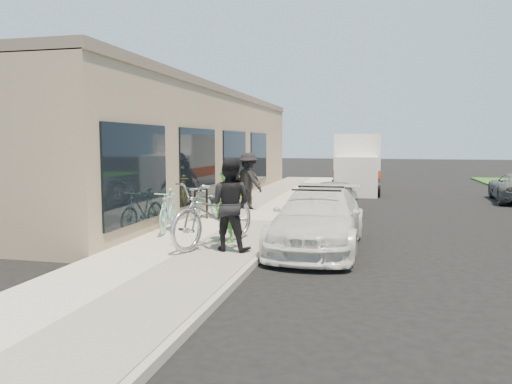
{
  "coord_description": "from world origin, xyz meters",
  "views": [
    {
      "loc": [
        1.7,
        -10.22,
        2.3
      ],
      "look_at": [
        -1.19,
        1.86,
        1.05
      ],
      "focal_mm": 35.0,
      "sensor_mm": 36.0,
      "label": 1
    }
  ],
  "objects_px": {
    "sedan_white": "(318,219)",
    "cruiser_bike_c": "(233,193)",
    "tandem_bike": "(215,214)",
    "sandwich_board": "(243,186)",
    "cruiser_bike_b": "(206,203)",
    "woman_rider": "(226,206)",
    "sedan_silver": "(331,199)",
    "man_standing": "(229,204)",
    "bike_rack": "(201,201)",
    "bystander_b": "(247,184)",
    "moving_truck": "(357,166)",
    "bystander_a": "(248,181)",
    "cruiser_bike_a": "(168,210)"
  },
  "relations": [
    {
      "from": "sedan_silver",
      "to": "man_standing",
      "type": "relative_size",
      "value": 1.84
    },
    {
      "from": "cruiser_bike_b",
      "to": "bystander_a",
      "type": "relative_size",
      "value": 0.88
    },
    {
      "from": "sedan_silver",
      "to": "bystander_b",
      "type": "distance_m",
      "value": 2.94
    },
    {
      "from": "sedan_white",
      "to": "man_standing",
      "type": "distance_m",
      "value": 2.09
    },
    {
      "from": "bike_rack",
      "to": "sedan_silver",
      "type": "bearing_deg",
      "value": 32.46
    },
    {
      "from": "cruiser_bike_b",
      "to": "woman_rider",
      "type": "bearing_deg",
      "value": -48.67
    },
    {
      "from": "man_standing",
      "to": "cruiser_bike_a",
      "type": "xyz_separation_m",
      "value": [
        -2.03,
        1.66,
        -0.41
      ]
    },
    {
      "from": "sedan_white",
      "to": "cruiser_bike_a",
      "type": "height_order",
      "value": "sedan_white"
    },
    {
      "from": "sandwich_board",
      "to": "cruiser_bike_b",
      "type": "height_order",
      "value": "sandwich_board"
    },
    {
      "from": "cruiser_bike_c",
      "to": "bystander_a",
      "type": "bearing_deg",
      "value": 69.91
    },
    {
      "from": "bystander_a",
      "to": "tandem_bike",
      "type": "bearing_deg",
      "value": 133.74
    },
    {
      "from": "tandem_bike",
      "to": "cruiser_bike_b",
      "type": "bearing_deg",
      "value": 133.22
    },
    {
      "from": "sandwich_board",
      "to": "sedan_white",
      "type": "relative_size",
      "value": 0.22
    },
    {
      "from": "sedan_silver",
      "to": "tandem_bike",
      "type": "height_order",
      "value": "tandem_bike"
    },
    {
      "from": "man_standing",
      "to": "cruiser_bike_a",
      "type": "bearing_deg",
      "value": -34.92
    },
    {
      "from": "woman_rider",
      "to": "bystander_b",
      "type": "distance_m",
      "value": 5.73
    },
    {
      "from": "sedan_white",
      "to": "cruiser_bike_c",
      "type": "height_order",
      "value": "sedan_white"
    },
    {
      "from": "sedan_white",
      "to": "bystander_b",
      "type": "relative_size",
      "value": 2.91
    },
    {
      "from": "woman_rider",
      "to": "man_standing",
      "type": "bearing_deg",
      "value": -44.82
    },
    {
      "from": "man_standing",
      "to": "moving_truck",
      "type": "bearing_deg",
      "value": -93.51
    },
    {
      "from": "sandwich_board",
      "to": "moving_truck",
      "type": "bearing_deg",
      "value": 53.07
    },
    {
      "from": "sandwich_board",
      "to": "bystander_a",
      "type": "bearing_deg",
      "value": -73.41
    },
    {
      "from": "tandem_bike",
      "to": "bike_rack",
      "type": "bearing_deg",
      "value": 135.84
    },
    {
      "from": "sedan_silver",
      "to": "cruiser_bike_b",
      "type": "distance_m",
      "value": 3.79
    },
    {
      "from": "moving_truck",
      "to": "bystander_a",
      "type": "height_order",
      "value": "moving_truck"
    },
    {
      "from": "bike_rack",
      "to": "cruiser_bike_b",
      "type": "height_order",
      "value": "bike_rack"
    },
    {
      "from": "sedan_silver",
      "to": "bystander_b",
      "type": "relative_size",
      "value": 2.2
    },
    {
      "from": "sedan_white",
      "to": "tandem_bike",
      "type": "relative_size",
      "value": 1.75
    },
    {
      "from": "bike_rack",
      "to": "bystander_a",
      "type": "bearing_deg",
      "value": 74.45
    },
    {
      "from": "woman_rider",
      "to": "sedan_silver",
      "type": "bearing_deg",
      "value": 93.24
    },
    {
      "from": "bike_rack",
      "to": "moving_truck",
      "type": "xyz_separation_m",
      "value": [
        3.85,
        10.83,
        0.52
      ]
    },
    {
      "from": "cruiser_bike_b",
      "to": "cruiser_bike_c",
      "type": "relative_size",
      "value": 0.88
    },
    {
      "from": "bike_rack",
      "to": "sedan_white",
      "type": "bearing_deg",
      "value": -33.39
    },
    {
      "from": "tandem_bike",
      "to": "woman_rider",
      "type": "xyz_separation_m",
      "value": [
        0.11,
        0.44,
        0.12
      ]
    },
    {
      "from": "moving_truck",
      "to": "bike_rack",
      "type": "bearing_deg",
      "value": -110.44
    },
    {
      "from": "sandwich_board",
      "to": "sedan_silver",
      "type": "bearing_deg",
      "value": -41.68
    },
    {
      "from": "bystander_a",
      "to": "bystander_b",
      "type": "distance_m",
      "value": 0.43
    },
    {
      "from": "bike_rack",
      "to": "bystander_b",
      "type": "height_order",
      "value": "bystander_b"
    },
    {
      "from": "woman_rider",
      "to": "cruiser_bike_a",
      "type": "height_order",
      "value": "woman_rider"
    },
    {
      "from": "bike_rack",
      "to": "cruiser_bike_a",
      "type": "distance_m",
      "value": 1.9
    },
    {
      "from": "bike_rack",
      "to": "sandwich_board",
      "type": "relative_size",
      "value": 0.85
    },
    {
      "from": "man_standing",
      "to": "sandwich_board",
      "type": "bearing_deg",
      "value": -72.42
    },
    {
      "from": "tandem_bike",
      "to": "man_standing",
      "type": "xyz_separation_m",
      "value": [
        0.43,
        -0.38,
        0.25
      ]
    },
    {
      "from": "cruiser_bike_a",
      "to": "cruiser_bike_c",
      "type": "xyz_separation_m",
      "value": [
        0.51,
        3.87,
        0.03
      ]
    },
    {
      "from": "sandwich_board",
      "to": "bystander_b",
      "type": "xyz_separation_m",
      "value": [
        0.71,
        -2.15,
        0.26
      ]
    },
    {
      "from": "woman_rider",
      "to": "bystander_a",
      "type": "distance_m",
      "value": 5.33
    },
    {
      "from": "cruiser_bike_c",
      "to": "tandem_bike",
      "type": "bearing_deg",
      "value": -65.76
    },
    {
      "from": "woman_rider",
      "to": "cruiser_bike_c",
      "type": "bearing_deg",
      "value": 127.98
    },
    {
      "from": "tandem_bike",
      "to": "woman_rider",
      "type": "bearing_deg",
      "value": 97.57
    },
    {
      "from": "bike_rack",
      "to": "tandem_bike",
      "type": "distance_m",
      "value": 3.49
    }
  ]
}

